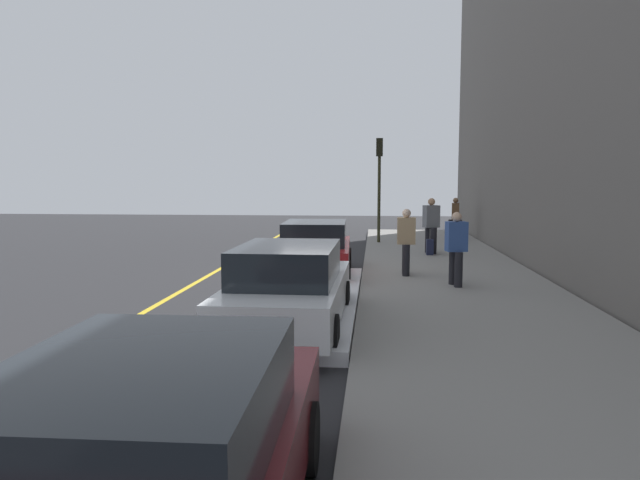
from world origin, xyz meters
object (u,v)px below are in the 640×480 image
parked_car_maroon (154,464)px  parked_car_red (316,249)px  traffic_light_pole (379,172)px  pedestrian_blue_coat (456,247)px  pedestrian_tan_coat (406,240)px  pedestrian_brown_coat (455,217)px  pedestrian_grey_coat (431,224)px  parked_car_white (289,288)px  rolling_suitcase (430,247)px

parked_car_maroon → parked_car_red: 12.02m
traffic_light_pole → pedestrian_blue_coat: bearing=-169.9°
parked_car_red → parked_car_maroon: bearing=-179.2°
pedestrian_blue_coat → pedestrian_tan_coat: 1.84m
parked_car_maroon → pedestrian_blue_coat: 10.73m
pedestrian_brown_coat → pedestrian_grey_coat: pedestrian_grey_coat is taller
pedestrian_blue_coat → parked_car_white: bearing=139.7°
pedestrian_blue_coat → pedestrian_brown_coat: size_ratio=1.00×
pedestrian_blue_coat → rolling_suitcase: 5.83m
parked_car_white → parked_car_red: size_ratio=1.04×
parked_car_red → pedestrian_grey_coat: 5.62m
parked_car_red → pedestrian_blue_coat: pedestrian_blue_coat is taller
parked_car_maroon → traffic_light_pole: size_ratio=1.07×
parked_car_maroon → pedestrian_brown_coat: bearing=-12.5°
parked_car_maroon → rolling_suitcase: 16.32m
parked_car_maroon → pedestrian_blue_coat: pedestrian_blue_coat is taller
parked_car_white → pedestrian_grey_coat: (10.15, -3.34, 0.38)m
pedestrian_blue_coat → parked_car_maroon: bearing=162.1°
parked_car_red → traffic_light_pole: 8.33m
pedestrian_brown_coat → pedestrian_grey_coat: size_ratio=0.93×
traffic_light_pole → rolling_suitcase: traffic_light_pole is taller
pedestrian_grey_coat → parked_car_white: bearing=161.8°
pedestrian_tan_coat → pedestrian_grey_coat: pedestrian_grey_coat is taller
parked_car_maroon → parked_car_red: size_ratio=0.98×
parked_car_maroon → pedestrian_grey_coat: pedestrian_grey_coat is taller
pedestrian_tan_coat → pedestrian_grey_coat: size_ratio=0.92×
pedestrian_tan_coat → pedestrian_grey_coat: (4.72, -1.08, 0.07)m
parked_car_white → traffic_light_pole: size_ratio=1.14×
parked_car_maroon → pedestrian_grey_coat: size_ratio=2.36×
pedestrian_blue_coat → pedestrian_grey_coat: bearing=-0.1°
parked_car_maroon → pedestrian_brown_coat: pedestrian_brown_coat is taller
parked_car_maroon → parked_car_white: 6.28m
parked_car_red → pedestrian_grey_coat: size_ratio=2.41×
parked_car_red → traffic_light_pole: bearing=-12.4°
pedestrian_blue_coat → pedestrian_brown_coat: 11.35m
parked_car_maroon → pedestrian_blue_coat: size_ratio=2.54×
traffic_light_pole → pedestrian_grey_coat: bearing=-153.2°
rolling_suitcase → pedestrian_brown_coat: bearing=-15.7°
parked_car_red → pedestrian_tan_coat: size_ratio=2.61×
rolling_suitcase → pedestrian_blue_coat: bearing=-179.3°
pedestrian_blue_coat → traffic_light_pole: bearing=10.1°
parked_car_maroon → traffic_light_pole: bearing=-4.5°
pedestrian_grey_coat → parked_car_maroon: bearing=168.6°
parked_car_maroon → parked_car_red: bearing=0.8°
parked_car_maroon → traffic_light_pole: traffic_light_pole is taller
parked_car_white → rolling_suitcase: bearing=-18.6°
parked_car_maroon → pedestrian_tan_coat: (11.71, -2.22, 0.31)m
parked_car_red → pedestrian_tan_coat: pedestrian_tan_coat is taller
parked_car_maroon → pedestrian_brown_coat: size_ratio=2.53×
parked_car_red → rolling_suitcase: parked_car_red is taller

